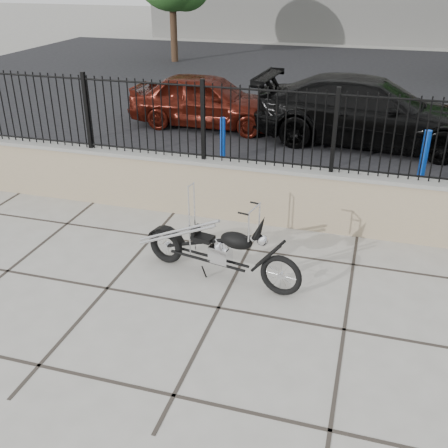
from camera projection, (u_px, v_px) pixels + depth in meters
ground_plane at (219, 308)px, 6.35m from camera, size 90.00×90.00×0.00m
parking_lot at (330, 91)px, 17.08m from camera, size 30.00×30.00×0.00m
retaining_wall at (264, 194)px, 8.28m from camera, size 14.00×0.36×0.96m
iron_fence at (267, 127)px, 7.80m from camera, size 14.00×0.08×1.20m
chopper_motorcycle at (217, 234)px, 6.71m from camera, size 2.16×0.80×1.28m
car_red at (207, 100)px, 13.12m from camera, size 3.91×1.62×1.32m
car_black at (369, 111)px, 11.80m from camera, size 5.27×2.44×1.49m
bollard_a at (223, 139)px, 10.89m from camera, size 0.14×0.14×0.92m
bollard_b at (423, 160)px, 9.46m from camera, size 0.15×0.15×1.11m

